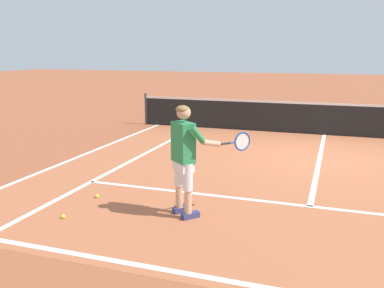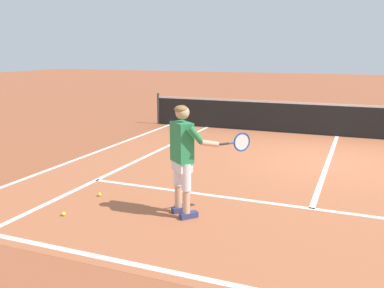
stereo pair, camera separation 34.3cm
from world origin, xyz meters
name	(u,v)px [view 2 (the right image)]	position (x,y,z in m)	size (l,w,h in m)	color
ground_plane	(328,161)	(0.00, 0.00, 0.00)	(80.00, 80.00, 0.00)	#9E5133
court_inner_surface	(323,177)	(0.00, -1.41, 0.00)	(10.98, 9.47, 0.00)	#B2603D
line_service	(312,209)	(0.00, -3.28, 0.00)	(8.23, 0.10, 0.01)	white
line_centre_service	(328,162)	(0.00, -0.08, 0.00)	(0.10, 6.40, 0.01)	white
line_singles_left	(142,158)	(-4.12, -1.41, 0.00)	(0.10, 9.07, 0.01)	white
line_doubles_left	(93,153)	(-5.49, -1.41, 0.00)	(0.10, 9.07, 0.01)	white
tennis_net	(338,120)	(0.00, 3.12, 0.50)	(11.96, 0.08, 1.07)	#333338
tennis_player	(184,153)	(-1.80, -4.30, 0.99)	(1.13, 0.80, 1.71)	navy
tennis_ball_near_feet	(100,194)	(-3.51, -4.05, 0.03)	(0.07, 0.07, 0.07)	#CCE02D
tennis_ball_by_baseline	(64,214)	(-3.51, -5.02, 0.03)	(0.07, 0.07, 0.07)	#CCE02D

